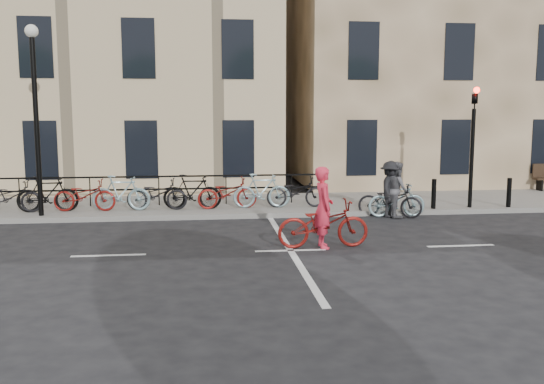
{
  "coord_description": "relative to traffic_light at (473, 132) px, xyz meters",
  "views": [
    {
      "loc": [
        -1.95,
        -13.15,
        3.21
      ],
      "look_at": [
        -0.22,
        1.69,
        1.1
      ],
      "focal_mm": 40.0,
      "sensor_mm": 36.0,
      "label": 1
    }
  ],
  "objects": [
    {
      "name": "cyclist_dark",
      "position": [
        -2.7,
        -0.54,
        -1.8
      ],
      "size": [
        1.96,
        1.35,
        1.66
      ],
      "rotation": [
        0.0,
        0.0,
        1.15
      ],
      "color": "black",
      "rests_on": "ground"
    },
    {
      "name": "bollard_east",
      "position": [
        -1.2,
        -0.09,
        -1.85
      ],
      "size": [
        0.14,
        0.14,
        0.9
      ],
      "primitive_type": "cylinder",
      "color": "black",
      "rests_on": "sidewalk"
    },
    {
      "name": "parked_bikes",
      "position": [
        -9.5,
        0.7,
        -1.81
      ],
      "size": [
        10.4,
        1.23,
        1.05
      ],
      "color": "black",
      "rests_on": "sidewalk"
    },
    {
      "name": "building_west",
      "position": [
        -15.2,
        8.66,
        2.7
      ],
      "size": [
        20.0,
        10.0,
        10.0
      ],
      "primitive_type": "cube",
      "color": "tan",
      "rests_on": "sidewalk"
    },
    {
      "name": "bollard_west",
      "position": [
        1.2,
        -0.09,
        -1.85
      ],
      "size": [
        0.14,
        0.14,
        0.9
      ],
      "primitive_type": "cylinder",
      "color": "black",
      "rests_on": "sidewalk"
    },
    {
      "name": "sidewalk",
      "position": [
        -10.2,
        1.66,
        -2.38
      ],
      "size": [
        46.0,
        4.0,
        0.15
      ],
      "primitive_type": "cube",
      "color": "slate",
      "rests_on": "ground"
    },
    {
      "name": "traffic_light",
      "position": [
        0.0,
        0.0,
        0.0
      ],
      "size": [
        0.18,
        0.3,
        3.9
      ],
      "color": "black",
      "rests_on": "sidewalk"
    },
    {
      "name": "cyclist_pink",
      "position": [
        -5.41,
        -4.11,
        -1.81
      ],
      "size": [
        2.12,
        0.78,
        1.87
      ],
      "rotation": [
        0.0,
        0.0,
        1.59
      ],
      "color": "maroon",
      "rests_on": "ground"
    },
    {
      "name": "ground",
      "position": [
        -6.2,
        -4.34,
        -2.45
      ],
      "size": [
        120.0,
        120.0,
        0.0
      ],
      "primitive_type": "plane",
      "color": "black",
      "rests_on": "ground"
    },
    {
      "name": "building_east",
      "position": [
        2.8,
        8.66,
        3.7
      ],
      "size": [
        14.0,
        10.0,
        12.0
      ],
      "primitive_type": "cube",
      "color": "#887252",
      "rests_on": "sidewalk"
    },
    {
      "name": "lamp_post",
      "position": [
        -12.7,
        0.06,
        1.04
      ],
      "size": [
        0.36,
        0.36,
        5.28
      ],
      "color": "black",
      "rests_on": "sidewalk"
    },
    {
      "name": "cyclist_grey",
      "position": [
        -2.5,
        -0.54,
        -1.79
      ],
      "size": [
        1.7,
        0.81,
        1.63
      ],
      "rotation": [
        0.0,
        0.0,
        1.55
      ],
      "color": "#87AAB1",
      "rests_on": "ground"
    }
  ]
}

